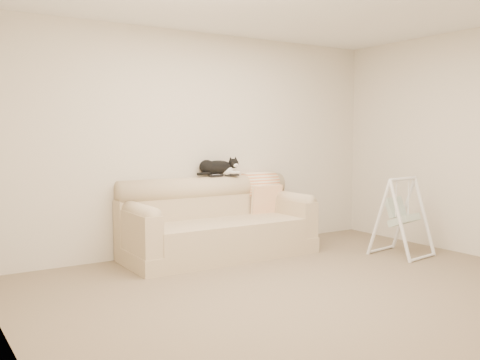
{
  "coord_description": "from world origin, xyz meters",
  "views": [
    {
      "loc": [
        -3.06,
        -3.68,
        1.41
      ],
      "look_at": [
        0.09,
        1.27,
        0.9
      ],
      "focal_mm": 40.0,
      "sensor_mm": 36.0,
      "label": 1
    }
  ],
  "objects_px": {
    "baby_swing": "(401,216)",
    "remote_b": "(232,175)",
    "sofa": "(216,225)",
    "remote_a": "(216,175)",
    "tuxedo_cat": "(218,167)"
  },
  "relations": [
    {
      "from": "baby_swing",
      "to": "remote_b",
      "type": "bearing_deg",
      "value": 137.98
    },
    {
      "from": "remote_a",
      "to": "baby_swing",
      "type": "xyz_separation_m",
      "value": [
        1.69,
        -1.35,
        -0.46
      ]
    },
    {
      "from": "tuxedo_cat",
      "to": "remote_b",
      "type": "bearing_deg",
      "value": -17.44
    },
    {
      "from": "sofa",
      "to": "remote_a",
      "type": "distance_m",
      "value": 0.61
    },
    {
      "from": "remote_b",
      "to": "remote_a",
      "type": "bearing_deg",
      "value": 174.16
    },
    {
      "from": "remote_b",
      "to": "sofa",
      "type": "bearing_deg",
      "value": -149.52
    },
    {
      "from": "remote_a",
      "to": "remote_b",
      "type": "xyz_separation_m",
      "value": [
        0.21,
        -0.02,
        -0.0
      ]
    },
    {
      "from": "sofa",
      "to": "remote_a",
      "type": "xyz_separation_m",
      "value": [
        0.12,
        0.22,
        0.56
      ]
    },
    {
      "from": "sofa",
      "to": "tuxedo_cat",
      "type": "distance_m",
      "value": 0.72
    },
    {
      "from": "remote_a",
      "to": "baby_swing",
      "type": "distance_m",
      "value": 2.22
    },
    {
      "from": "remote_a",
      "to": "tuxedo_cat",
      "type": "relative_size",
      "value": 0.32
    },
    {
      "from": "sofa",
      "to": "remote_b",
      "type": "xyz_separation_m",
      "value": [
        0.34,
        0.2,
        0.56
      ]
    },
    {
      "from": "remote_b",
      "to": "baby_swing",
      "type": "bearing_deg",
      "value": -42.02
    },
    {
      "from": "remote_a",
      "to": "tuxedo_cat",
      "type": "distance_m",
      "value": 0.11
    },
    {
      "from": "sofa",
      "to": "remote_b",
      "type": "relative_size",
      "value": 12.63
    }
  ]
}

